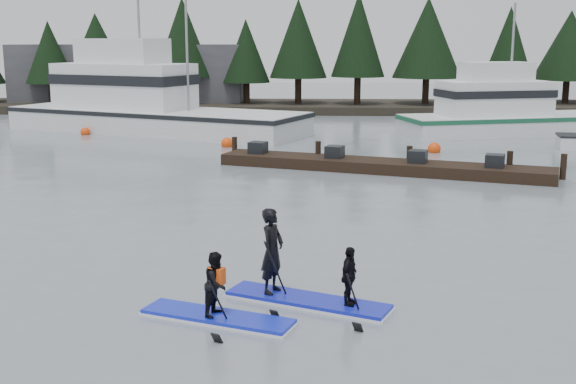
{
  "coord_description": "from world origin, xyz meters",
  "views": [
    {
      "loc": [
        0.76,
        -13.8,
        5.25
      ],
      "look_at": [
        0.0,
        6.0,
        1.1
      ],
      "focal_mm": 45.0,
      "sensor_mm": 36.0,
      "label": 1
    }
  ],
  "objects_px": {
    "fishing_boat_large": "(147,118)",
    "floating_dock": "(381,166)",
    "fishing_boat_medium": "(512,123)",
    "paddleboard_solo": "(217,297)",
    "paddleboard_duo": "(300,272)"
  },
  "relations": [
    {
      "from": "fishing_boat_large",
      "to": "paddleboard_duo",
      "type": "xyz_separation_m",
      "value": [
        9.67,
        -28.32,
        -0.13
      ]
    },
    {
      "from": "fishing_boat_large",
      "to": "fishing_boat_medium",
      "type": "height_order",
      "value": "fishing_boat_large"
    },
    {
      "from": "fishing_boat_large",
      "to": "paddleboard_solo",
      "type": "xyz_separation_m",
      "value": [
        8.11,
        -29.34,
        -0.31
      ]
    },
    {
      "from": "fishing_boat_large",
      "to": "floating_dock",
      "type": "bearing_deg",
      "value": -22.11
    },
    {
      "from": "floating_dock",
      "to": "paddleboard_solo",
      "type": "distance_m",
      "value": 16.96
    },
    {
      "from": "fishing_boat_medium",
      "to": "floating_dock",
      "type": "xyz_separation_m",
      "value": [
        -8.74,
        -12.99,
        -0.35
      ]
    },
    {
      "from": "floating_dock",
      "to": "paddleboard_duo",
      "type": "height_order",
      "value": "paddleboard_duo"
    },
    {
      "from": "floating_dock",
      "to": "paddleboard_duo",
      "type": "bearing_deg",
      "value": -82.42
    },
    {
      "from": "fishing_boat_large",
      "to": "floating_dock",
      "type": "relative_size",
      "value": 1.36
    },
    {
      "from": "fishing_boat_medium",
      "to": "paddleboard_solo",
      "type": "xyz_separation_m",
      "value": [
        -13.3,
        -29.32,
        -0.11
      ]
    },
    {
      "from": "fishing_boat_large",
      "to": "paddleboard_duo",
      "type": "bearing_deg",
      "value": -47.5
    },
    {
      "from": "fishing_boat_medium",
      "to": "paddleboard_solo",
      "type": "relative_size",
      "value": 4.61
    },
    {
      "from": "floating_dock",
      "to": "paddleboard_solo",
      "type": "bearing_deg",
      "value": -86.93
    },
    {
      "from": "fishing_boat_large",
      "to": "fishing_boat_medium",
      "type": "relative_size",
      "value": 1.32
    },
    {
      "from": "fishing_boat_medium",
      "to": "floating_dock",
      "type": "bearing_deg",
      "value": -138.94
    }
  ]
}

